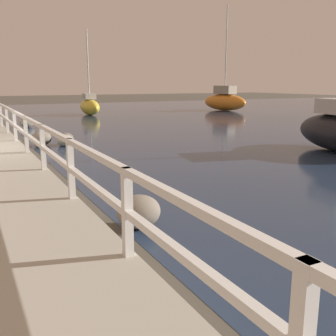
% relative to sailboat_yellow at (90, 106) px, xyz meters
% --- Properties ---
extents(railing, '(0.10, 32.50, 1.00)m').
position_rel_sailboat_yellow_xyz_m(railing, '(-6.29, -14.09, 0.35)').
color(railing, white).
rests_on(railing, dock_walkway).
extents(boulder_downstream, '(0.70, 0.63, 0.52)m').
position_rel_sailboat_yellow_xyz_m(boulder_downstream, '(-5.00, -6.08, -0.36)').
color(boulder_downstream, gray).
rests_on(boulder_downstream, ground).
extents(boulder_water_edge, '(0.55, 0.50, 0.41)m').
position_rel_sailboat_yellow_xyz_m(boulder_water_edge, '(-4.70, -12.92, -0.41)').
color(boulder_water_edge, gray).
rests_on(boulder_water_edge, ground).
extents(boulder_upstream, '(0.58, 0.53, 0.44)m').
position_rel_sailboat_yellow_xyz_m(boulder_upstream, '(-4.61, -12.60, -0.40)').
color(boulder_upstream, '#666056').
rests_on(boulder_upstream, ground).
extents(boulder_mid_strip, '(0.68, 0.61, 0.51)m').
position_rel_sailboat_yellow_xyz_m(boulder_mid_strip, '(-5.54, -21.35, -0.36)').
color(boulder_mid_strip, slate).
rests_on(boulder_mid_strip, ground).
extents(boulder_near_dock, '(0.69, 0.62, 0.52)m').
position_rel_sailboat_yellow_xyz_m(boulder_near_dock, '(-5.40, -12.40, -0.36)').
color(boulder_near_dock, slate).
rests_on(boulder_near_dock, ground).
extents(sailboat_yellow, '(1.14, 3.30, 5.66)m').
position_rel_sailboat_yellow_xyz_m(sailboat_yellow, '(0.00, 0.00, 0.00)').
color(sailboat_yellow, gold).
rests_on(sailboat_yellow, water_surface).
extents(sailboat_orange, '(2.36, 4.32, 7.96)m').
position_rel_sailboat_yellow_xyz_m(sailboat_orange, '(10.84, -0.59, 0.18)').
color(sailboat_orange, orange).
rests_on(sailboat_orange, water_surface).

